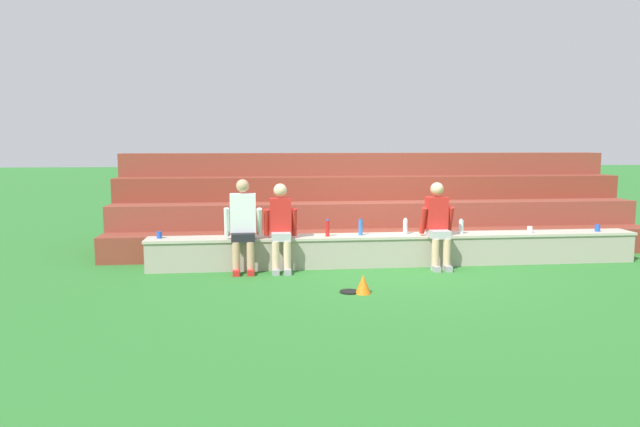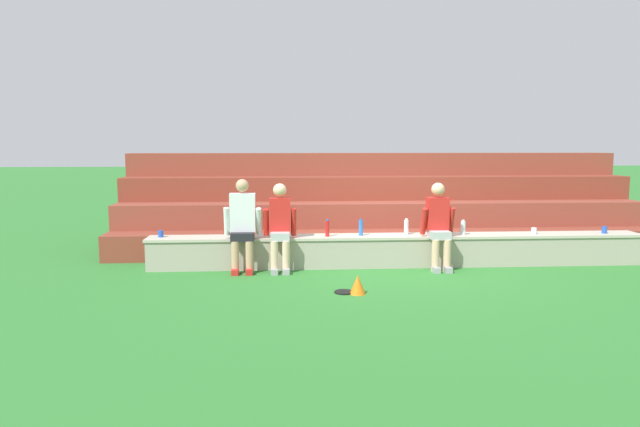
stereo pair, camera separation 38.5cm
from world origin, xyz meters
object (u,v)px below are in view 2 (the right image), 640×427
object	(u,v)px
plastic_cup_right_end	(534,231)
plastic_cup_left_end	(161,234)
water_bottle_center_gap	(406,227)
water_bottle_mid_left	(463,228)
water_bottle_near_left	(327,228)
plastic_cup_middle	(604,230)
frisbee	(344,292)
person_far_left	(243,223)
sports_cone	(358,285)
person_center	(439,224)
water_bottle_mid_right	(361,228)
person_left_of_center	(280,225)

from	to	relation	value
plastic_cup_right_end	plastic_cup_left_end	size ratio (longest dim) A/B	1.01
water_bottle_center_gap	water_bottle_mid_left	bearing A→B (deg)	-5.43
water_bottle_near_left	water_bottle_mid_left	bearing A→B (deg)	0.66
plastic_cup_middle	frisbee	xyz separation A→B (m)	(-4.28, -1.53, -0.53)
person_far_left	plastic_cup_right_end	bearing A→B (deg)	2.33
water_bottle_center_gap	sports_cone	bearing A→B (deg)	-119.99
sports_cone	frisbee	bearing A→B (deg)	155.70
person_center	water_bottle_mid_right	bearing A→B (deg)	167.06
water_bottle_mid_left	sports_cone	world-z (taller)	water_bottle_mid_left
person_left_of_center	person_center	size ratio (longest dim) A/B	1.00
plastic_cup_left_end	person_left_of_center	bearing A→B (deg)	-8.56
sports_cone	plastic_cup_right_end	bearing A→B (deg)	28.28
person_far_left	plastic_cup_left_end	xyz separation A→B (m)	(-1.25, 0.27, -0.19)
plastic_cup_right_end	plastic_cup_middle	distance (m)	1.14
plastic_cup_right_end	water_bottle_mid_left	bearing A→B (deg)	179.21
water_bottle_near_left	plastic_cup_right_end	world-z (taller)	water_bottle_near_left
person_center	plastic_cup_right_end	distance (m)	1.60
plastic_cup_left_end	sports_cone	world-z (taller)	plastic_cup_left_end
person_far_left	person_left_of_center	bearing A→B (deg)	-0.10
water_bottle_mid_right	plastic_cup_middle	distance (m)	3.86
person_center	water_bottle_mid_left	xyz separation A→B (m)	(0.45, 0.23, -0.09)
water_bottle_mid_left	water_bottle_center_gap	xyz separation A→B (m)	(-0.87, 0.08, 0.01)
person_center	sports_cone	bearing A→B (deg)	-135.31
water_bottle_near_left	plastic_cup_middle	bearing A→B (deg)	0.21
water_bottle_center_gap	water_bottle_near_left	size ratio (longest dim) A/B	0.95
water_bottle_mid_right	plastic_cup_left_end	xyz separation A→B (m)	(-3.04, 0.04, -0.07)
person_far_left	person_center	distance (m)	2.93
plastic_cup_middle	plastic_cup_left_end	distance (m)	6.90
water_bottle_mid_left	plastic_cup_middle	distance (m)	2.27
person_left_of_center	plastic_cup_left_end	distance (m)	1.83
person_center	water_bottle_center_gap	world-z (taller)	person_center
water_bottle_mid_left	plastic_cup_middle	size ratio (longest dim) A/B	2.07
water_bottle_mid_right	frisbee	world-z (taller)	water_bottle_mid_right
plastic_cup_right_end	person_center	bearing A→B (deg)	-172.23
person_far_left	water_bottle_center_gap	world-z (taller)	person_far_left
plastic_cup_middle	sports_cone	distance (m)	4.44
person_far_left	sports_cone	distance (m)	2.17
person_center	sports_cone	size ratio (longest dim) A/B	5.38
water_bottle_mid_left	water_bottle_mid_right	distance (m)	1.59
water_bottle_near_left	plastic_cup_right_end	bearing A→B (deg)	0.16
person_center	water_bottle_mid_right	world-z (taller)	person_center
person_far_left	person_center	world-z (taller)	person_far_left
water_bottle_mid_right	person_far_left	bearing A→B (deg)	-172.66
water_bottle_mid_right	water_bottle_mid_left	bearing A→B (deg)	-1.13
person_left_of_center	water_bottle_mid_right	bearing A→B (deg)	10.58
person_center	water_bottle_mid_left	bearing A→B (deg)	27.12
water_bottle_mid_left	water_bottle_near_left	bearing A→B (deg)	-179.34
person_far_left	water_bottle_center_gap	size ratio (longest dim) A/B	5.48
plastic_cup_right_end	frisbee	world-z (taller)	plastic_cup_right_end
person_center	frisbee	distance (m)	2.15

